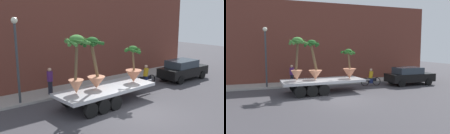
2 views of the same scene
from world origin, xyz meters
TOP-DOWN VIEW (x-y plane):
  - ground_plane at (0.00, 0.00)m, footprint 60.00×60.00m
  - sidewalk at (0.00, 6.10)m, footprint 24.00×2.20m
  - building_facade at (0.00, 7.80)m, footprint 24.00×1.20m
  - flatbed_trailer at (-0.93, 2.39)m, footprint 7.05×2.61m
  - potted_palm_rear at (-2.53, 2.53)m, footprint 1.45×1.53m
  - potted_palm_middle at (-1.27, 2.66)m, footprint 1.37×1.31m
  - potted_palm_front at (1.41, 2.38)m, footprint 1.21×1.26m
  - cyclist at (4.03, 3.84)m, footprint 1.84×0.37m
  - parked_car at (7.53, 3.21)m, footprint 4.27×1.88m
  - pedestrian_near_gate at (-2.60, 5.70)m, footprint 0.36×0.36m
  - street_lamp at (-4.67, 5.30)m, footprint 0.36×0.36m

SIDE VIEW (x-z plane):
  - ground_plane at x=0.00m, z-range 0.00..0.00m
  - sidewalk at x=0.00m, z-range 0.00..0.15m
  - cyclist at x=4.03m, z-range -0.10..1.44m
  - flatbed_trailer at x=-0.93m, z-range 0.27..1.25m
  - parked_car at x=7.53m, z-range 0.04..1.62m
  - pedestrian_near_gate at x=-2.60m, z-range 0.19..1.90m
  - potted_palm_front at x=1.41m, z-range 0.69..2.96m
  - potted_palm_middle at x=-1.27m, z-range 0.74..3.68m
  - potted_palm_rear at x=-2.53m, z-range 1.09..4.22m
  - street_lamp at x=-4.67m, z-range 0.82..5.65m
  - building_facade at x=0.00m, z-range 0.00..7.61m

